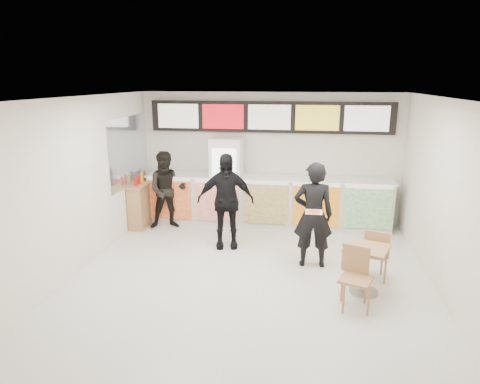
% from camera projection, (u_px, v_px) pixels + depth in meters
% --- Properties ---
extents(floor, '(7.00, 7.00, 0.00)m').
position_uv_depth(floor, '(248.00, 286.00, 7.00)').
color(floor, beige).
rests_on(floor, ground).
extents(ceiling, '(7.00, 7.00, 0.00)m').
position_uv_depth(ceiling, '(249.00, 99.00, 6.24)').
color(ceiling, white).
rests_on(ceiling, wall_back).
extents(wall_back, '(6.00, 0.00, 6.00)m').
position_uv_depth(wall_back, '(269.00, 158.00, 9.96)').
color(wall_back, silver).
rests_on(wall_back, floor).
extents(wall_left, '(0.00, 7.00, 7.00)m').
position_uv_depth(wall_left, '(69.00, 190.00, 7.08)').
color(wall_left, silver).
rests_on(wall_left, floor).
extents(wall_right, '(0.00, 7.00, 7.00)m').
position_uv_depth(wall_right, '(454.00, 206.00, 6.16)').
color(wall_right, silver).
rests_on(wall_right, floor).
extents(service_counter, '(5.56, 0.77, 1.14)m').
position_uv_depth(service_counter, '(267.00, 201.00, 9.81)').
color(service_counter, silver).
rests_on(service_counter, floor).
extents(menu_board, '(5.50, 0.14, 0.70)m').
position_uv_depth(menu_board, '(270.00, 117.00, 9.64)').
color(menu_board, black).
rests_on(menu_board, wall_back).
extents(drinks_fridge, '(0.70, 0.67, 2.00)m').
position_uv_depth(drinks_fridge, '(227.00, 181.00, 9.86)').
color(drinks_fridge, white).
rests_on(drinks_fridge, floor).
extents(mirror_panel, '(0.01, 2.00, 1.50)m').
position_uv_depth(mirror_panel, '(129.00, 151.00, 9.35)').
color(mirror_panel, '#B2B7BF').
rests_on(mirror_panel, wall_left).
extents(customer_main, '(0.72, 0.50, 1.91)m').
position_uv_depth(customer_main, '(313.00, 215.00, 7.54)').
color(customer_main, black).
rests_on(customer_main, floor).
extents(customer_left, '(1.01, 0.89, 1.75)m').
position_uv_depth(customer_left, '(167.00, 190.00, 9.55)').
color(customer_left, black).
rests_on(customer_left, floor).
extents(customer_mid, '(1.19, 0.68, 1.91)m').
position_uv_depth(customer_mid, '(225.00, 201.00, 8.42)').
color(customer_mid, black).
rests_on(customer_mid, floor).
extents(pizza_slice, '(0.36, 0.36, 0.02)m').
position_uv_depth(pizza_slice, '(314.00, 212.00, 7.06)').
color(pizza_slice, beige).
rests_on(pizza_slice, customer_main).
extents(cafe_table, '(0.95, 1.61, 0.91)m').
position_uv_depth(cafe_table, '(366.00, 261.00, 6.65)').
color(cafe_table, tan).
rests_on(cafe_table, floor).
extents(condiment_ledge, '(0.36, 0.90, 1.19)m').
position_uv_depth(condiment_ledge, '(141.00, 204.00, 9.74)').
color(condiment_ledge, tan).
rests_on(condiment_ledge, floor).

